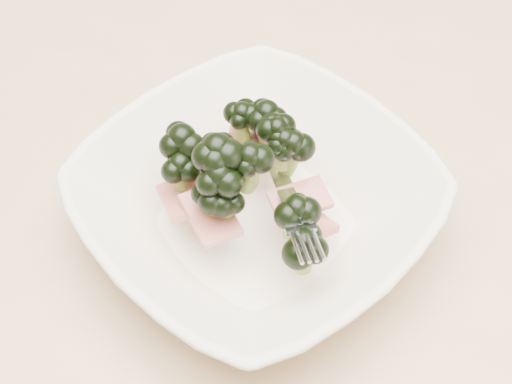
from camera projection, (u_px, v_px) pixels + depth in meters
dining_table at (258, 247)px, 0.73m from camera, size 1.20×0.80×0.75m
broccoli_dish at (255, 198)px, 0.60m from camera, size 0.37×0.37×0.13m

